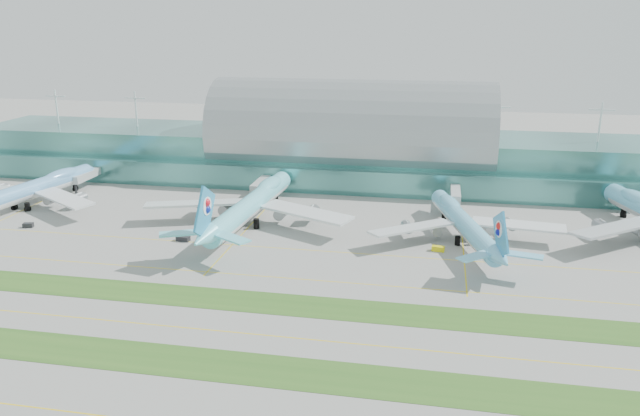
% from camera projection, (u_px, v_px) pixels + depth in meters
% --- Properties ---
extents(ground, '(700.00, 700.00, 0.00)m').
position_uv_depth(ground, '(278.00, 308.00, 153.19)').
color(ground, gray).
rests_on(ground, ground).
extents(terminal, '(340.00, 69.10, 36.00)m').
position_uv_depth(terminal, '(352.00, 147.00, 269.92)').
color(terminal, '#3D7A75').
rests_on(terminal, ground).
extents(grass_strip_near, '(420.00, 12.00, 0.08)m').
position_uv_depth(grass_strip_near, '(244.00, 368.00, 126.89)').
color(grass_strip_near, '#2D591E').
rests_on(grass_strip_near, ground).
extents(grass_strip_far, '(420.00, 12.00, 0.08)m').
position_uv_depth(grass_strip_far, '(280.00, 304.00, 155.06)').
color(grass_strip_far, '#2D591E').
rests_on(grass_strip_far, ground).
extents(taxiline_b, '(420.00, 0.35, 0.01)m').
position_uv_depth(taxiline_b, '(263.00, 335.00, 140.05)').
color(taxiline_b, yellow).
rests_on(taxiline_b, ground).
extents(taxiline_c, '(420.00, 0.35, 0.01)m').
position_uv_depth(taxiline_c, '(295.00, 279.00, 170.09)').
color(taxiline_c, yellow).
rests_on(taxiline_c, ground).
extents(taxiline_d, '(420.00, 0.35, 0.01)m').
position_uv_depth(taxiline_d, '(311.00, 250.00, 190.75)').
color(taxiline_d, yellow).
rests_on(taxiline_d, ground).
extents(airliner_a, '(68.44, 78.50, 21.68)m').
position_uv_depth(airliner_a, '(28.00, 190.00, 232.35)').
color(airliner_a, '#63A3DA').
rests_on(airliner_a, ground).
extents(airliner_b, '(74.43, 84.65, 23.29)m').
position_uv_depth(airliner_b, '(252.00, 203.00, 213.59)').
color(airliner_b, '#6AD9EA').
rests_on(airliner_b, ground).
extents(airliner_c, '(61.13, 70.68, 19.78)m').
position_uv_depth(airliner_c, '(464.00, 222.00, 197.52)').
color(airliner_c, '#69C2E8').
rests_on(airliner_c, ground).
extents(gse_b, '(3.63, 2.67, 1.50)m').
position_uv_depth(gse_b, '(28.00, 225.00, 211.25)').
color(gse_b, black).
rests_on(gse_b, ground).
extents(gse_c, '(4.38, 2.54, 1.51)m').
position_uv_depth(gse_c, '(183.00, 239.00, 198.52)').
color(gse_c, black).
rests_on(gse_c, ground).
extents(gse_d, '(4.65, 2.87, 1.83)m').
position_uv_depth(gse_d, '(235.00, 225.00, 211.25)').
color(gse_d, black).
rests_on(gse_d, ground).
extents(gse_e, '(4.02, 2.30, 1.55)m').
position_uv_depth(gse_e, '(438.00, 249.00, 189.88)').
color(gse_e, yellow).
rests_on(gse_e, ground).
extents(gse_f, '(3.69, 2.23, 1.21)m').
position_uv_depth(gse_f, '(499.00, 254.00, 185.76)').
color(gse_f, black).
rests_on(gse_f, ground).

